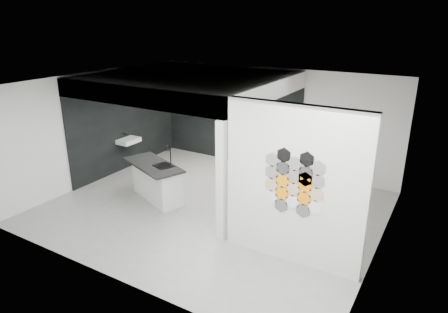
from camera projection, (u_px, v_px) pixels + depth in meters
floor at (213, 208)px, 8.99m from camera, size 7.00×6.00×0.01m
partition_panel at (294, 187)px, 6.63m from camera, size 2.45×0.15×2.80m
bay_clad_back at (230, 121)px, 11.63m from camera, size 4.40×0.04×2.35m
bay_clad_left at (127, 127)px, 11.08m from camera, size 0.04×4.00×2.35m
bulkhead at (189, 83)px, 9.57m from camera, size 4.40×4.00×0.40m
corner_column at (221, 182)px, 7.39m from camera, size 0.16×0.16×2.35m
fascia_beam at (133, 96)px, 8.02m from camera, size 4.40×0.16×0.40m
wall_basin at (129, 141)px, 10.91m from camera, size 0.40×0.60×0.12m
display_shelf at (231, 118)px, 11.45m from camera, size 3.00×0.15×0.04m
kitchen_island at (157, 181)px, 9.29m from camera, size 1.83×1.31×1.35m
stockpot at (206, 111)px, 11.82m from camera, size 0.26×0.26×0.17m
kettle at (257, 118)px, 11.01m from camera, size 0.24×0.24×0.17m
glass_bowl at (274, 122)px, 10.77m from camera, size 0.17×0.17×0.11m
glass_vase at (274, 121)px, 10.77m from camera, size 0.11×0.11×0.16m
bottle_dark at (228, 115)px, 11.46m from camera, size 0.07×0.07×0.15m
utensil_cup at (213, 113)px, 11.71m from camera, size 0.10×0.10×0.11m
hex_tile_cluster at (294, 183)px, 6.51m from camera, size 1.04×0.02×1.16m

